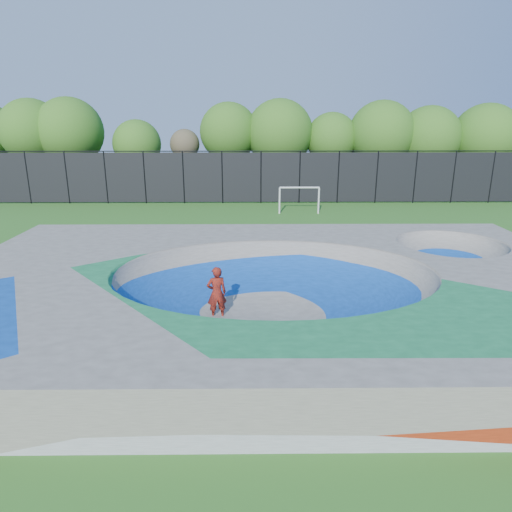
# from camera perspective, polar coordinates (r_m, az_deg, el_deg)

# --- Properties ---
(ground) EXTENTS (120.00, 120.00, 0.00)m
(ground) POSITION_cam_1_polar(r_m,az_deg,el_deg) (15.93, 2.18, -6.93)
(ground) COLOR #265D19
(ground) RESTS_ON ground
(skate_deck) EXTENTS (22.00, 14.00, 1.50)m
(skate_deck) POSITION_cam_1_polar(r_m,az_deg,el_deg) (15.64, 2.21, -4.42)
(skate_deck) COLOR gray
(skate_deck) RESTS_ON ground
(skater) EXTENTS (0.75, 0.59, 1.81)m
(skater) POSITION_cam_1_polar(r_m,az_deg,el_deg) (15.09, -4.94, -4.64)
(skater) COLOR red
(skater) RESTS_ON ground
(skateboard) EXTENTS (0.81, 0.43, 0.05)m
(skateboard) POSITION_cam_1_polar(r_m,az_deg,el_deg) (15.44, -4.86, -7.69)
(skateboard) COLOR black
(skateboard) RESTS_ON ground
(soccer_goal) EXTENTS (2.85, 0.12, 1.88)m
(soccer_goal) POSITION_cam_1_polar(r_m,az_deg,el_deg) (32.02, 5.43, 7.59)
(soccer_goal) COLOR silver
(soccer_goal) RESTS_ON ground
(fence) EXTENTS (48.09, 0.09, 4.04)m
(fence) POSITION_cam_1_polar(r_m,az_deg,el_deg) (35.82, 0.63, 9.94)
(fence) COLOR black
(fence) RESTS_ON ground
(treeline) EXTENTS (52.71, 7.49, 8.14)m
(treeline) POSITION_cam_1_polar(r_m,az_deg,el_deg) (40.63, 1.86, 14.88)
(treeline) COLOR #3F271F
(treeline) RESTS_ON ground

